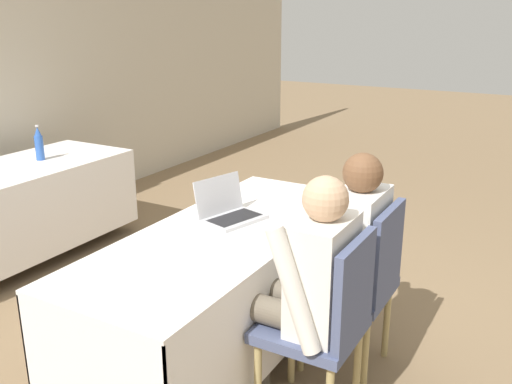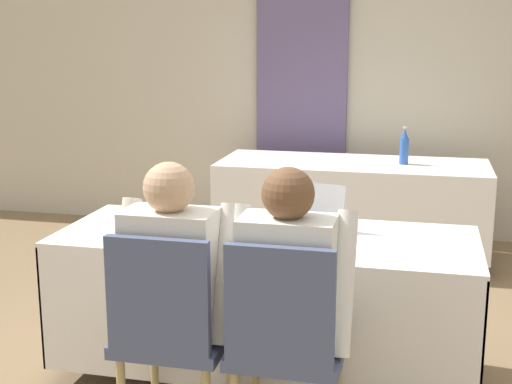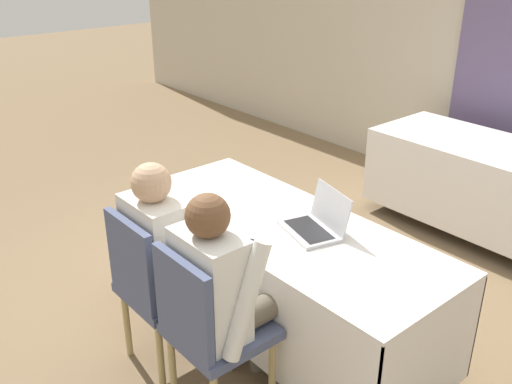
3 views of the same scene
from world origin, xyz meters
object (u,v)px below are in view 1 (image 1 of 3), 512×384
at_px(chair_near_left, 326,320).
at_px(person_white_shirt, 344,247).
at_px(water_bottle, 39,144).
at_px(cell_phone, 279,235).
at_px(chair_near_right, 361,280).
at_px(person_checkered_shirt, 306,283).
at_px(laptop, 230,212).

relative_size(chair_near_left, person_white_shirt, 0.78).
relative_size(water_bottle, chair_near_left, 0.30).
bearing_deg(chair_near_left, cell_phone, -128.17).
bearing_deg(cell_phone, water_bottle, 40.38).
bearing_deg(person_white_shirt, chair_near_right, 90.00).
bearing_deg(cell_phone, chair_near_right, -107.65).
relative_size(water_bottle, chair_near_right, 0.30).
bearing_deg(person_checkered_shirt, chair_near_right, 167.34).
relative_size(laptop, person_white_shirt, 0.33).
bearing_deg(chair_near_right, person_white_shirt, -90.00).
relative_size(cell_phone, chair_near_right, 0.16).
distance_m(person_checkered_shirt, person_white_shirt, 0.47).
height_order(chair_near_left, person_white_shirt, person_white_shirt).
xyz_separation_m(laptop, chair_near_left, (-0.41, -0.76, -0.26)).
bearing_deg(chair_near_right, chair_near_left, 0.00).
bearing_deg(person_checkered_shirt, chair_near_left, 90.00).
height_order(cell_phone, water_bottle, water_bottle).
bearing_deg(person_white_shirt, water_bottle, -97.35).
height_order(water_bottle, chair_near_right, water_bottle).
distance_m(water_bottle, person_white_shirt, 2.69).
distance_m(chair_near_left, chair_near_right, 0.47).
bearing_deg(laptop, cell_phone, -88.68).
distance_m(laptop, person_white_shirt, 0.67).
height_order(laptop, chair_near_right, laptop).
relative_size(cell_phone, chair_near_left, 0.16).
bearing_deg(chair_near_left, laptop, -118.11).
height_order(chair_near_right, person_checkered_shirt, person_checkered_shirt).
xyz_separation_m(chair_near_right, person_checkered_shirt, (-0.47, 0.10, 0.16)).
xyz_separation_m(person_checkered_shirt, person_white_shirt, (0.47, 0.00, 0.00)).
distance_m(cell_phone, person_checkered_shirt, 0.44).
bearing_deg(water_bottle, laptop, -101.33).
distance_m(chair_near_right, person_checkered_shirt, 0.50).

